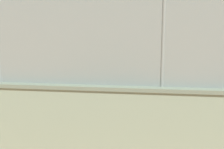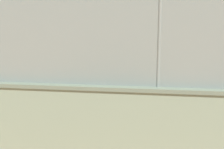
% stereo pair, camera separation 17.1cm
% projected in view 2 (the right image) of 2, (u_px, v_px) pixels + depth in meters
% --- Properties ---
extents(ground_plane, '(260.00, 260.00, 0.00)m').
position_uv_depth(ground_plane, '(159.00, 72.00, 17.00)').
color(ground_plane, '#B27247').
extents(perimeter_wall, '(23.95, 0.94, 1.73)m').
position_uv_depth(perimeter_wall, '(76.00, 124.00, 6.25)').
color(perimeter_wall, slate).
rests_on(perimeter_wall, ground_plane).
extents(fence_panel_on_wall, '(23.53, 0.56, 1.79)m').
position_uv_depth(fence_panel_on_wall, '(74.00, 40.00, 5.92)').
color(fence_panel_on_wall, slate).
rests_on(fence_panel_on_wall, perimeter_wall).
extents(player_at_service_line, '(0.79, 1.25, 1.71)m').
position_uv_depth(player_at_service_line, '(176.00, 59.00, 14.94)').
color(player_at_service_line, navy).
rests_on(player_at_service_line, ground_plane).
extents(player_crossing_court, '(0.69, 1.01, 1.50)m').
position_uv_depth(player_crossing_court, '(55.00, 75.00, 11.65)').
color(player_crossing_court, navy).
rests_on(player_crossing_court, ground_plane).
extents(sports_ball, '(0.18, 0.18, 0.18)m').
position_uv_depth(sports_ball, '(193.00, 84.00, 13.52)').
color(sports_ball, orange).
rests_on(sports_ball, ground_plane).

